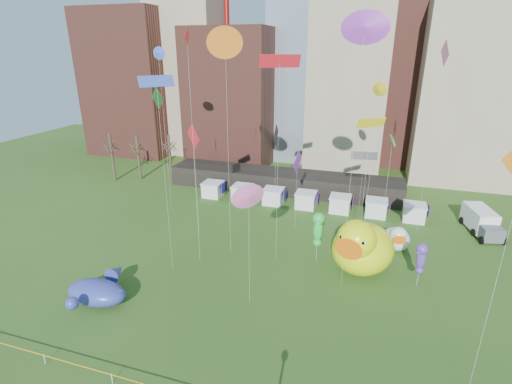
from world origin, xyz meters
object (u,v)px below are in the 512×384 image
(seahorse_purple, at_px, (422,256))
(small_duck, at_px, (396,238))
(box_truck, at_px, (481,221))
(seahorse_green, at_px, (318,227))
(whale_inflatable, at_px, (98,291))
(big_duck, at_px, (362,247))

(seahorse_purple, bearing_deg, small_duck, 130.08)
(seahorse_purple, distance_m, box_truck, 17.66)
(small_duck, bearing_deg, seahorse_green, -154.73)
(small_duck, distance_m, box_truck, 13.38)
(whale_inflatable, bearing_deg, seahorse_green, 35.65)
(seahorse_green, height_order, box_truck, seahorse_green)
(seahorse_purple, height_order, box_truck, seahorse_purple)
(whale_inflatable, bearing_deg, big_duck, 27.70)
(big_duck, bearing_deg, whale_inflatable, -134.48)
(small_duck, relative_size, seahorse_purple, 0.95)
(big_duck, height_order, small_duck, big_duck)
(seahorse_purple, bearing_deg, box_truck, 85.54)
(small_duck, bearing_deg, whale_inflatable, -151.29)
(small_duck, xyz_separation_m, seahorse_purple, (1.95, -7.04, 1.81))
(seahorse_green, relative_size, box_truck, 0.79)
(seahorse_green, relative_size, whale_inflatable, 0.77)
(seahorse_green, xyz_separation_m, box_truck, (18.96, 13.59, -2.64))
(small_duck, relative_size, whale_inflatable, 0.59)
(seahorse_purple, bearing_deg, whale_inflatable, -132.94)
(big_duck, height_order, seahorse_purple, big_duck)
(big_duck, xyz_separation_m, small_duck, (3.74, 6.25, -1.53))
(big_duck, xyz_separation_m, seahorse_purple, (5.69, -0.79, 0.28))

